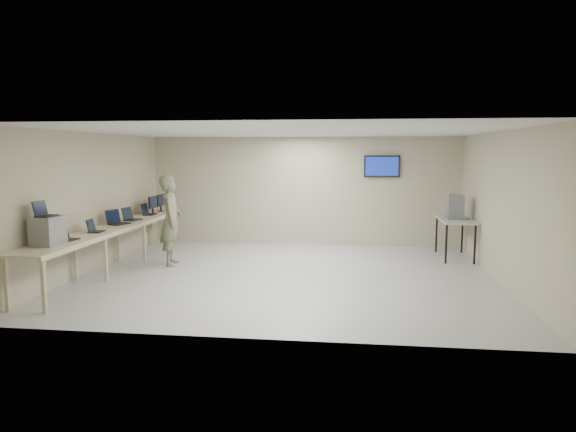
# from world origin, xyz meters

# --- Properties ---
(room) EXTENTS (8.01, 7.01, 2.81)m
(room) POSITION_xyz_m (0.03, 0.06, 1.41)
(room) COLOR #AFAFAF
(room) RESTS_ON ground
(workbench) EXTENTS (0.76, 6.00, 0.90)m
(workbench) POSITION_xyz_m (-3.59, 0.00, 0.83)
(workbench) COLOR #BEAA8E
(workbench) RESTS_ON ground
(equipment_box) EXTENTS (0.44, 0.49, 0.47)m
(equipment_box) POSITION_xyz_m (-3.65, -2.11, 1.14)
(equipment_box) COLOR gray
(equipment_box) RESTS_ON workbench
(laptop_on_box) EXTENTS (0.30, 0.35, 0.25)m
(laptop_on_box) POSITION_xyz_m (-3.70, -2.11, 1.44)
(laptop_on_box) COLOR black
(laptop_on_box) RESTS_ON equipment_box
(laptop_0) EXTENTS (0.30, 0.34, 0.25)m
(laptop_0) POSITION_xyz_m (-3.63, -1.63, 0.96)
(laptop_0) COLOR black
(laptop_0) RESTS_ON workbench
(laptop_1) EXTENTS (0.28, 0.33, 0.25)m
(laptop_1) POSITION_xyz_m (-3.60, -0.71, 0.96)
(laptop_1) COLOR black
(laptop_1) RESTS_ON workbench
(laptop_2) EXTENTS (0.44, 0.47, 0.31)m
(laptop_2) POSITION_xyz_m (-3.64, 0.34, 0.98)
(laptop_2) COLOR black
(laptop_2) RESTS_ON workbench
(laptop_3) EXTENTS (0.36, 0.41, 0.29)m
(laptop_3) POSITION_xyz_m (-3.63, 0.99, 0.98)
(laptop_3) COLOR black
(laptop_3) RESTS_ON workbench
(laptop_4) EXTENTS (0.29, 0.35, 0.27)m
(laptop_4) POSITION_xyz_m (-3.65, 2.00, 0.97)
(laptop_4) COLOR black
(laptop_4) RESTS_ON workbench
(monitor_near) EXTENTS (0.19, 0.44, 0.43)m
(monitor_near) POSITION_xyz_m (-3.60, 2.22, 1.16)
(monitor_near) COLOR black
(monitor_near) RESTS_ON workbench
(monitor_far) EXTENTS (0.19, 0.44, 0.43)m
(monitor_far) POSITION_xyz_m (-3.60, 2.75, 1.16)
(monitor_far) COLOR black
(monitor_far) RESTS_ON workbench
(soldier) EXTENTS (0.61, 0.79, 1.93)m
(soldier) POSITION_xyz_m (-2.56, 0.63, 0.97)
(soldier) COLOR #636F50
(soldier) RESTS_ON ground
(side_table) EXTENTS (0.70, 1.50, 0.90)m
(side_table) POSITION_xyz_m (3.60, 2.13, 0.83)
(side_table) COLOR #A7A7A7
(side_table) RESTS_ON ground
(storage_bins) EXTENTS (0.35, 0.39, 0.55)m
(storage_bins) POSITION_xyz_m (3.58, 2.13, 1.17)
(storage_bins) COLOR gray
(storage_bins) RESTS_ON side_table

